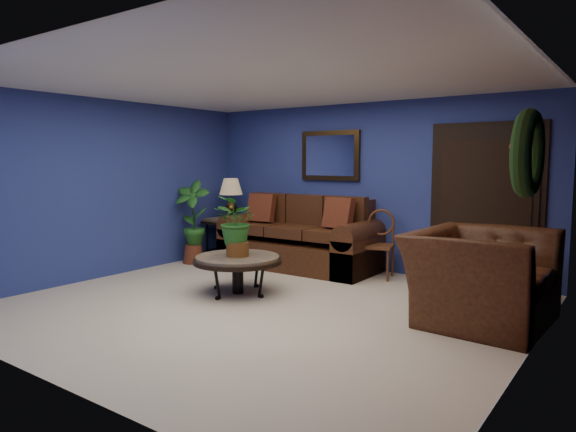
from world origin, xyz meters
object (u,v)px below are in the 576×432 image
Objects in this scene: end_table at (231,227)px; armchair at (481,277)px; coffee_table at (238,261)px; sofa at (302,243)px; side_chair at (379,239)px; table_lamp at (231,193)px.

end_table is 4.60m from armchair.
coffee_table is at bearing -46.41° from end_table.
side_chair is at bearing 1.17° from sofa.
end_table is at bearing 78.21° from armchair.
side_chair is at bearing 60.89° from coffee_table.
sofa is at bearing 98.36° from coffee_table.
coffee_table is at bearing -132.49° from side_chair.
armchair is (1.73, -1.25, -0.08)m from side_chair.
sofa is at bearing 167.79° from side_chair.
end_table is (-1.69, 1.78, 0.10)m from coffee_table.
sofa is 1.84m from coffee_table.
side_chair is (2.72, 0.07, 0.03)m from end_table.
table_lamp reaches higher than coffee_table.
side_chair reaches higher than coffee_table.
table_lamp is at bearing 168.07° from side_chair.
coffee_table is at bearing -81.64° from sofa.
armchair is at bearing 12.26° from coffee_table.
table_lamp is (-1.69, 1.78, 0.68)m from coffee_table.
sofa is at bearing 1.71° from table_lamp.
sofa is at bearing 71.05° from armchair.
table_lamp is 0.45× the size of armchair.
sofa is 1.60m from table_lamp.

